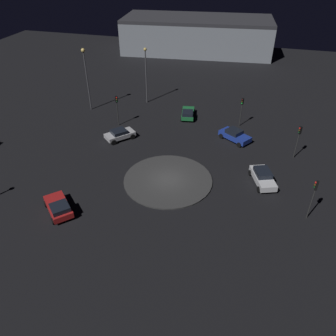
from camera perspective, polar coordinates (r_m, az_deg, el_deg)
name	(u,v)px	position (r m, az deg, el deg)	size (l,w,h in m)	color
ground_plane	(168,180)	(37.19, 0.00, -2.13)	(117.64, 117.64, 0.00)	black
roundabout_island	(168,180)	(37.14, 0.00, -2.03)	(9.86, 9.86, 0.16)	#383838
car_red	(59,207)	(34.34, -18.20, -6.35)	(4.11, 4.16, 1.41)	red
car_white	(263,177)	(37.84, 15.90, -1.46)	(4.57, 3.18, 1.51)	white
car_green	(188,113)	(50.30, 3.42, 9.30)	(4.17, 2.51, 1.35)	#1E7238
car_silver	(120,134)	(45.00, -8.27, 5.74)	(4.12, 3.96, 1.36)	silver
car_blue	(235,135)	(45.13, 11.34, 5.54)	(3.89, 4.53, 1.49)	#1E38A5
traffic_light_northeast	(117,105)	(47.57, -8.72, 10.61)	(0.39, 0.38, 4.43)	#2D2D2D
traffic_light_southeast	(299,136)	(42.29, 21.44, 5.10)	(0.37, 0.40, 4.28)	#2D2D2D
traffic_light_south	(314,193)	(33.28, 23.71, -3.87)	(0.33, 0.38, 4.44)	#2D2D2D
traffic_light_southeast_near	(242,106)	(47.99, 12.50, 10.23)	(0.39, 0.36, 4.23)	#2D2D2D
streetlamp_northeast	(86,69)	(52.30, -13.89, 16.04)	(0.58, 0.58, 9.37)	#4C4C51
streetlamp_northeast_near	(146,69)	(53.85, -3.81, 16.49)	(0.49, 0.49, 8.72)	#4C4C51
store_building	(197,35)	(82.62, 4.97, 21.74)	(16.67, 34.36, 7.52)	#8C939E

